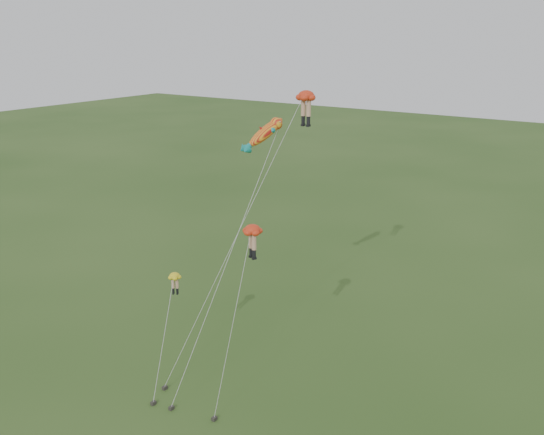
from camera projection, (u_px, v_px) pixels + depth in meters
The scene contains 5 objects.
ground at pixel (190, 400), 41.26m from camera, with size 300.00×300.00×0.00m, color #2A4819.
legs_kite_red_high at pixel (303, 104), 40.00m from camera, with size 6.99×9.33×20.32m.
legs_kite_red_mid at pixel (252, 236), 37.68m from camera, with size 1.81×4.31×12.57m.
legs_kite_yellow at pixel (174, 282), 43.65m from camera, with size 3.03×5.81×7.36m.
fish_kite at pixel (265, 134), 40.53m from camera, with size 3.11×10.06×18.74m.
Camera 1 is at (24.68, -26.40, 24.13)m, focal length 40.00 mm.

